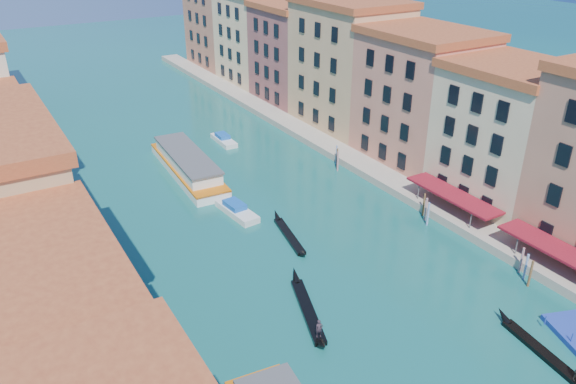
{
  "coord_description": "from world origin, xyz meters",
  "views": [
    {
      "loc": [
        -24.47,
        -1.65,
        32.35
      ],
      "look_at": [
        2.56,
        43.86,
        6.24
      ],
      "focal_mm": 35.0,
      "sensor_mm": 36.0,
      "label": 1
    }
  ],
  "objects": [
    {
      "name": "motorboat_far",
      "position": [
        9.34,
        75.31,
        0.51
      ],
      "size": [
        2.14,
        6.4,
        1.32
      ],
      "rotation": [
        0.0,
        0.0,
        -0.02
      ],
      "color": "silver",
      "rests_on": "ground"
    },
    {
      "name": "quay",
      "position": [
        22.0,
        65.0,
        0.5
      ],
      "size": [
        4.0,
        140.0,
        1.0
      ],
      "primitive_type": "cube",
      "color": "#AB9F8A",
      "rests_on": "ground"
    },
    {
      "name": "vaporetto_far",
      "position": [
        0.01,
        66.84,
        1.38
      ],
      "size": [
        5.79,
        20.84,
        3.07
      ],
      "rotation": [
        0.0,
        0.0,
        -0.05
      ],
      "color": "white",
      "rests_on": "ground"
    },
    {
      "name": "motorboat_mid",
      "position": [
        0.62,
        52.76,
        0.56
      ],
      "size": [
        2.84,
        7.07,
        1.43
      ],
      "rotation": [
        0.0,
        0.0,
        0.1
      ],
      "color": "silver",
      "rests_on": "ground"
    },
    {
      "name": "gondola_right",
      "position": [
        11.54,
        17.94,
        0.41
      ],
      "size": [
        2.28,
        10.84,
        2.16
      ],
      "rotation": [
        0.0,
        0.0,
        -0.14
      ],
      "color": "black",
      "rests_on": "ground"
    },
    {
      "name": "mooring_poles_right",
      "position": [
        19.1,
        28.8,
        1.3
      ],
      "size": [
        1.44,
        54.24,
        3.2
      ],
      "color": "#55381D",
      "rests_on": "ground"
    },
    {
      "name": "gondola_far",
      "position": [
        3.29,
        44.94,
        0.31
      ],
      "size": [
        2.8,
        10.48,
        1.49
      ],
      "rotation": [
        0.0,
        0.0,
        -0.19
      ],
      "color": "black",
      "rests_on": "ground"
    },
    {
      "name": "right_bank_palazzos",
      "position": [
        30.0,
        65.0,
        9.75
      ],
      "size": [
        12.8,
        128.4,
        21.0
      ],
      "color": "#964D3E",
      "rests_on": "ground"
    },
    {
      "name": "gondola_fore",
      "position": [
        -2.1,
        32.51,
        0.4
      ],
      "size": [
        4.67,
        11.69,
        2.4
      ],
      "rotation": [
        0.0,
        0.0,
        -0.32
      ],
      "color": "black",
      "rests_on": "ground"
    }
  ]
}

